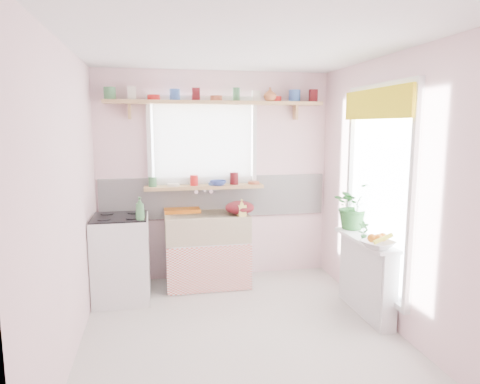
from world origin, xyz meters
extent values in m
plane|color=beige|center=(0.00, 0.00, 0.00)|extent=(3.20, 3.20, 0.00)
plane|color=white|center=(0.00, 0.00, 2.50)|extent=(3.20, 3.20, 0.00)
plane|color=#FFD5D7|center=(0.00, 1.60, 1.25)|extent=(2.80, 0.00, 2.80)
plane|color=#FFD5D7|center=(0.00, -1.60, 1.25)|extent=(2.80, 0.00, 2.80)
plane|color=#FFD5D7|center=(-1.40, 0.00, 1.25)|extent=(0.00, 3.20, 3.20)
plane|color=#FFD5D7|center=(1.40, 0.00, 1.25)|extent=(0.00, 3.20, 3.20)
cube|color=white|center=(0.00, 1.59, 1.00)|extent=(2.74, 0.03, 0.50)
cube|color=#D28892|center=(0.00, 1.58, 0.80)|extent=(2.74, 0.02, 0.12)
cube|color=white|center=(-0.15, 1.60, 1.65)|extent=(1.20, 0.01, 1.00)
cube|color=white|center=(-0.15, 1.53, 1.65)|extent=(1.15, 0.02, 0.95)
cube|color=white|center=(1.40, 0.20, 1.25)|extent=(0.01, 1.10, 1.90)
cube|color=yellow|center=(1.31, 0.20, 2.06)|extent=(0.03, 1.20, 0.28)
cube|color=white|center=(-0.15, 1.30, 0.28)|extent=(0.85, 0.55, 0.55)
cube|color=#ED5945|center=(-0.15, 1.02, 0.28)|extent=(0.95, 0.02, 0.53)
cube|color=#C2B48E|center=(-0.15, 1.30, 0.70)|extent=(0.95, 0.55, 0.30)
cylinder|color=silver|center=(-0.15, 1.55, 1.10)|extent=(0.03, 0.22, 0.03)
cube|color=white|center=(-1.10, 1.05, 0.45)|extent=(0.58, 0.58, 0.90)
cube|color=black|center=(-1.10, 1.05, 0.91)|extent=(0.56, 0.56, 0.02)
cylinder|color=black|center=(-1.24, 0.91, 0.92)|extent=(0.14, 0.14, 0.01)
cylinder|color=black|center=(-0.96, 0.91, 0.92)|extent=(0.14, 0.14, 0.01)
cylinder|color=black|center=(-1.24, 1.19, 0.92)|extent=(0.14, 0.14, 0.01)
cylinder|color=black|center=(-0.96, 1.19, 0.92)|extent=(0.14, 0.14, 0.01)
cube|color=white|center=(1.30, 0.20, 0.38)|extent=(0.15, 0.90, 0.75)
cube|color=white|center=(1.27, 0.20, 0.76)|extent=(0.22, 0.95, 0.03)
cube|color=tan|center=(-0.15, 1.48, 1.14)|extent=(1.40, 0.22, 0.04)
cube|color=tan|center=(0.00, 1.47, 2.12)|extent=(2.52, 0.24, 0.04)
cylinder|color=#3F7F4C|center=(-1.18, 1.47, 2.20)|extent=(0.11, 0.11, 0.12)
cylinder|color=silver|center=(-0.94, 1.47, 2.20)|extent=(0.11, 0.11, 0.12)
cylinder|color=red|center=(-0.71, 1.47, 2.17)|extent=(0.11, 0.11, 0.06)
cylinder|color=#3359A5|center=(-0.47, 1.47, 2.20)|extent=(0.11, 0.11, 0.12)
cylinder|color=#590F14|center=(-0.24, 1.47, 2.20)|extent=(0.11, 0.11, 0.12)
cylinder|color=#A55133|center=(0.00, 1.47, 2.17)|extent=(0.11, 0.11, 0.06)
cylinder|color=#3F7F4C|center=(0.24, 1.47, 2.20)|extent=(0.11, 0.11, 0.12)
cylinder|color=silver|center=(0.47, 1.47, 2.20)|extent=(0.11, 0.11, 0.12)
cylinder|color=red|center=(0.71, 1.47, 2.17)|extent=(0.11, 0.11, 0.06)
cylinder|color=#3359A5|center=(0.94, 1.47, 2.20)|extent=(0.11, 0.11, 0.12)
cylinder|color=#590F14|center=(1.18, 1.47, 2.20)|extent=(0.11, 0.11, 0.12)
cylinder|color=#3F7F4C|center=(-0.77, 1.48, 1.22)|extent=(0.11, 0.11, 0.12)
cylinder|color=silver|center=(-0.52, 1.48, 1.22)|extent=(0.11, 0.11, 0.12)
cylinder|color=red|center=(-0.27, 1.48, 1.19)|extent=(0.11, 0.11, 0.06)
cylinder|color=#3359A5|center=(-0.03, 1.48, 1.22)|extent=(0.11, 0.11, 0.12)
cylinder|color=#590F14|center=(0.22, 1.48, 1.22)|extent=(0.11, 0.11, 0.12)
cylinder|color=#A55133|center=(0.47, 1.48, 1.19)|extent=(0.11, 0.11, 0.06)
cube|color=#D06612|center=(-0.42, 1.50, 0.87)|extent=(0.42, 0.32, 0.04)
ellipsoid|color=#5F1017|center=(0.22, 1.22, 0.93)|extent=(0.42, 0.42, 0.15)
imported|color=#2A692C|center=(1.33, 0.60, 1.02)|extent=(0.54, 0.50, 0.50)
imported|color=silver|center=(1.21, -0.14, 0.81)|extent=(0.36, 0.36, 0.07)
imported|color=#29682B|center=(1.21, 0.13, 0.87)|extent=(0.11, 0.08, 0.19)
imported|color=#EBD668|center=(0.22, 1.10, 0.95)|extent=(0.10, 0.10, 0.19)
imported|color=silver|center=(-0.28, 1.54, 1.20)|extent=(0.13, 0.13, 0.09)
imported|color=#2E4598|center=(0.01, 1.42, 1.19)|extent=(0.24, 0.24, 0.06)
imported|color=#AD6035|center=(0.62, 1.41, 2.22)|extent=(0.17, 0.17, 0.16)
imported|color=#458B4F|center=(-0.88, 0.83, 1.03)|extent=(0.12, 0.12, 0.23)
sphere|color=orange|center=(1.21, -0.14, 0.87)|extent=(0.08, 0.08, 0.08)
sphere|color=orange|center=(1.27, -0.11, 0.87)|extent=(0.08, 0.08, 0.08)
sphere|color=orange|center=(1.16, -0.12, 0.87)|extent=(0.08, 0.08, 0.08)
cylinder|color=yellow|center=(1.23, -0.19, 0.88)|extent=(0.18, 0.04, 0.10)
camera|label=1|loc=(-0.72, -3.52, 1.86)|focal=32.00mm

